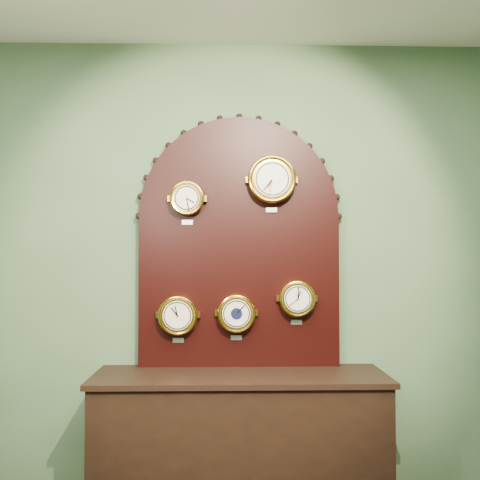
{
  "coord_description": "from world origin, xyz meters",
  "views": [
    {
      "loc": [
        -0.08,
        -0.88,
        1.49
      ],
      "look_at": [
        0.0,
        2.25,
        1.58
      ],
      "focal_mm": 41.32,
      "sensor_mm": 36.0,
      "label": 1
    }
  ],
  "objects_px": {
    "shop_counter": "(240,451)",
    "display_board": "(239,233)",
    "barometer": "(236,313)",
    "roman_clock": "(187,199)",
    "arabic_clock": "(272,180)",
    "tide_clock": "(297,298)",
    "hygrometer": "(178,315)"
  },
  "relations": [
    {
      "from": "roman_clock",
      "to": "barometer",
      "type": "bearing_deg",
      "value": -0.14
    },
    {
      "from": "roman_clock",
      "to": "tide_clock",
      "type": "bearing_deg",
      "value": -0.03
    },
    {
      "from": "shop_counter",
      "to": "roman_clock",
      "type": "distance_m",
      "value": 1.47
    },
    {
      "from": "shop_counter",
      "to": "hygrometer",
      "type": "height_order",
      "value": "hygrometer"
    },
    {
      "from": "arabic_clock",
      "to": "barometer",
      "type": "bearing_deg",
      "value": 179.65
    },
    {
      "from": "shop_counter",
      "to": "display_board",
      "type": "relative_size",
      "value": 1.05
    },
    {
      "from": "display_board",
      "to": "tide_clock",
      "type": "xyz_separation_m",
      "value": [
        0.34,
        -0.07,
        -0.39
      ]
    },
    {
      "from": "hygrometer",
      "to": "barometer",
      "type": "bearing_deg",
      "value": 0.01
    },
    {
      "from": "display_board",
      "to": "arabic_clock",
      "type": "xyz_separation_m",
      "value": [
        0.19,
        -0.07,
        0.32
      ]
    },
    {
      "from": "arabic_clock",
      "to": "hygrometer",
      "type": "relative_size",
      "value": 1.18
    },
    {
      "from": "roman_clock",
      "to": "tide_clock",
      "type": "xyz_separation_m",
      "value": [
        0.65,
        -0.0,
        -0.59
      ]
    },
    {
      "from": "display_board",
      "to": "arabic_clock",
      "type": "relative_size",
      "value": 4.58
    },
    {
      "from": "roman_clock",
      "to": "barometer",
      "type": "relative_size",
      "value": 0.92
    },
    {
      "from": "display_board",
      "to": "barometer",
      "type": "bearing_deg",
      "value": -104.98
    },
    {
      "from": "hygrometer",
      "to": "barometer",
      "type": "distance_m",
      "value": 0.34
    },
    {
      "from": "display_board",
      "to": "tide_clock",
      "type": "bearing_deg",
      "value": -10.98
    },
    {
      "from": "shop_counter",
      "to": "display_board",
      "type": "height_order",
      "value": "display_board"
    },
    {
      "from": "shop_counter",
      "to": "barometer",
      "type": "xyz_separation_m",
      "value": [
        -0.02,
        0.15,
        0.75
      ]
    },
    {
      "from": "arabic_clock",
      "to": "shop_counter",
      "type": "bearing_deg",
      "value": -141.82
    },
    {
      "from": "arabic_clock",
      "to": "tide_clock",
      "type": "bearing_deg",
      "value": 0.65
    },
    {
      "from": "shop_counter",
      "to": "hygrometer",
      "type": "distance_m",
      "value": 0.84
    },
    {
      "from": "roman_clock",
      "to": "barometer",
      "type": "distance_m",
      "value": 0.74
    },
    {
      "from": "arabic_clock",
      "to": "hygrometer",
      "type": "height_order",
      "value": "arabic_clock"
    },
    {
      "from": "arabic_clock",
      "to": "tide_clock",
      "type": "xyz_separation_m",
      "value": [
        0.15,
        0.0,
        -0.71
      ]
    },
    {
      "from": "display_board",
      "to": "tide_clock",
      "type": "relative_size",
      "value": 5.76
    },
    {
      "from": "roman_clock",
      "to": "tide_clock",
      "type": "relative_size",
      "value": 0.96
    },
    {
      "from": "display_board",
      "to": "roman_clock",
      "type": "height_order",
      "value": "display_board"
    },
    {
      "from": "roman_clock",
      "to": "arabic_clock",
      "type": "relative_size",
      "value": 0.76
    },
    {
      "from": "arabic_clock",
      "to": "barometer",
      "type": "height_order",
      "value": "arabic_clock"
    },
    {
      "from": "shop_counter",
      "to": "display_board",
      "type": "xyz_separation_m",
      "value": [
        0.0,
        0.22,
        1.23
      ]
    },
    {
      "from": "arabic_clock",
      "to": "hygrometer",
      "type": "xyz_separation_m",
      "value": [
        -0.56,
        0.0,
        -0.8
      ]
    },
    {
      "from": "shop_counter",
      "to": "barometer",
      "type": "height_order",
      "value": "barometer"
    }
  ]
}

